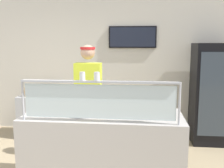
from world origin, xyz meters
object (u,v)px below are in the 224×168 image
(pizza_server, at_px, (80,110))
(worker_figure, at_px, (89,97))
(parmesan_shaker, at_px, (82,77))
(pizza_box_stack, at_px, (39,91))
(pepper_flake_shaker, at_px, (97,77))
(drink_fridge, at_px, (212,93))
(pizza_tray, at_px, (83,112))

(pizza_server, xyz_separation_m, worker_figure, (-0.04, 0.73, 0.02))
(parmesan_shaker, xyz_separation_m, pizza_box_stack, (-1.31, 2.06, -0.54))
(worker_figure, bearing_deg, parmesan_shaker, -81.87)
(pizza_server, distance_m, pepper_flake_shaker, 0.61)
(parmesan_shaker, height_order, drink_fridge, drink_fridge)
(pizza_tray, relative_size, pizza_box_stack, 1.12)
(pizza_server, bearing_deg, pepper_flake_shaker, -57.30)
(pizza_server, distance_m, drink_fridge, 2.68)
(pizza_tray, bearing_deg, pepper_flake_shaker, -56.19)
(pizza_box_stack, bearing_deg, pizza_tray, -54.29)
(pizza_server, height_order, worker_figure, worker_figure)
(pepper_flake_shaker, height_order, drink_fridge, drink_fridge)
(pizza_tray, height_order, pizza_box_stack, pizza_tray)
(pizza_server, relative_size, worker_figure, 0.16)
(pizza_tray, bearing_deg, parmesan_shaker, -77.56)
(parmesan_shaker, xyz_separation_m, worker_figure, (-0.15, 1.05, -0.43))
(drink_fridge, relative_size, pizza_box_stack, 4.08)
(pepper_flake_shaker, distance_m, worker_figure, 1.18)
(pepper_flake_shaker, bearing_deg, pizza_tray, 123.81)
(parmesan_shaker, distance_m, pizza_box_stack, 2.50)
(pizza_server, xyz_separation_m, pepper_flake_shaker, (0.27, -0.32, 0.45))
(pizza_tray, bearing_deg, pizza_server, -152.52)
(pizza_tray, relative_size, pepper_flake_shaker, 5.28)
(pepper_flake_shaker, xyz_separation_m, worker_figure, (-0.30, 1.05, -0.43))
(pizza_tray, height_order, pepper_flake_shaker, pepper_flake_shaker)
(parmesan_shaker, relative_size, pizza_box_stack, 0.21)
(pizza_box_stack, bearing_deg, pizza_server, -55.45)
(parmesan_shaker, xyz_separation_m, drink_fridge, (1.88, 2.10, -0.54))
(pizza_box_stack, bearing_deg, worker_figure, -40.93)
(pizza_server, distance_m, pizza_box_stack, 2.11)
(drink_fridge, bearing_deg, pepper_flake_shaker, -129.36)
(pepper_flake_shaker, relative_size, pizza_box_stack, 0.21)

